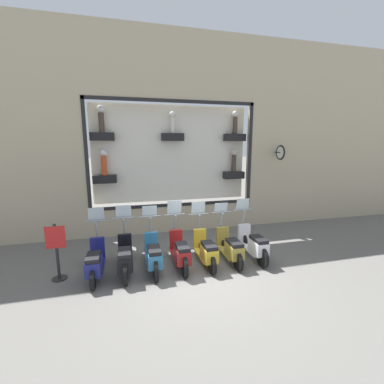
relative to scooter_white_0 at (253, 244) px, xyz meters
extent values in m
plane|color=#66635E|center=(-0.47, 1.77, -0.45)|extent=(120.00, 120.00, 0.00)
cube|color=tan|center=(3.13, 1.77, 0.05)|extent=(0.40, 6.14, 1.00)
cube|color=tan|center=(3.13, 1.77, 5.60)|extent=(0.40, 6.14, 2.36)
cube|color=black|center=(2.92, 1.77, 4.36)|extent=(0.04, 6.14, 0.12)
cube|color=black|center=(2.92, 1.77, 0.61)|extent=(0.04, 6.14, 0.12)
cube|color=black|center=(2.92, -1.24, 2.49)|extent=(0.04, 0.12, 3.88)
cube|color=black|center=(2.92, 4.78, 2.49)|extent=(0.04, 0.12, 3.88)
cube|color=white|center=(3.48, 1.77, 2.49)|extent=(0.04, 5.90, 3.64)
cube|color=black|center=(3.26, -0.72, 3.12)|extent=(0.36, 0.82, 0.28)
cylinder|color=#47382D|center=(3.26, -0.72, 3.59)|extent=(0.18, 0.18, 0.65)
sphere|color=white|center=(3.26, -0.72, 4.03)|extent=(0.23, 0.23, 0.23)
cube|color=black|center=(3.26, 1.77, 3.12)|extent=(0.36, 0.82, 0.28)
cylinder|color=silver|center=(3.26, 1.77, 3.55)|extent=(0.16, 0.16, 0.58)
sphere|color=white|center=(3.26, 1.77, 3.95)|extent=(0.21, 0.21, 0.21)
cube|color=black|center=(3.26, 4.26, 3.12)|extent=(0.36, 0.82, 0.28)
cylinder|color=#47382D|center=(3.26, 4.26, 3.60)|extent=(0.19, 0.19, 0.67)
sphere|color=white|center=(3.26, 4.26, 4.05)|extent=(0.24, 0.24, 0.24)
cube|color=black|center=(3.26, -0.72, 1.63)|extent=(0.36, 0.82, 0.28)
cylinder|color=#47382D|center=(3.26, -0.72, 2.10)|extent=(0.18, 0.18, 0.66)
sphere|color=beige|center=(3.26, -0.72, 2.55)|extent=(0.24, 0.24, 0.24)
cube|color=black|center=(3.26, 4.26, 1.63)|extent=(0.36, 0.82, 0.28)
cylinder|color=#CC4C23|center=(3.26, 4.26, 2.11)|extent=(0.19, 0.19, 0.68)
sphere|color=white|center=(3.26, 4.26, 2.57)|extent=(0.25, 0.25, 0.25)
cylinder|color=black|center=(2.76, -2.38, 2.54)|extent=(0.35, 0.05, 0.05)
torus|color=black|center=(2.58, -2.38, 2.54)|extent=(0.58, 0.06, 0.58)
cylinder|color=white|center=(2.58, -2.38, 2.54)|extent=(0.48, 0.03, 0.48)
cylinder|color=black|center=(0.72, 0.00, -0.17)|extent=(0.55, 0.09, 0.55)
cylinder|color=black|center=(-0.54, 0.00, -0.17)|extent=(0.55, 0.09, 0.55)
cube|color=silver|center=(0.09, 0.00, -0.18)|extent=(1.02, 0.38, 0.06)
cube|color=silver|center=(-0.28, 0.00, 0.03)|extent=(0.61, 0.35, 0.36)
cube|color=black|center=(-0.28, 0.00, 0.26)|extent=(0.58, 0.31, 0.10)
cube|color=silver|center=(0.64, 0.00, 0.13)|extent=(0.12, 0.37, 0.56)
cylinder|color=gray|center=(0.71, 0.00, 0.62)|extent=(0.20, 0.06, 0.45)
cylinder|color=gray|center=(0.77, 0.00, 0.83)|extent=(0.04, 0.61, 0.04)
cube|color=silver|center=(0.81, 0.00, 1.01)|extent=(0.09, 0.42, 0.36)
cylinder|color=black|center=(0.75, 0.72, -0.20)|extent=(0.49, 0.09, 0.49)
cylinder|color=black|center=(-0.56, 0.72, -0.20)|extent=(0.49, 0.09, 0.49)
cube|color=olive|center=(0.09, 0.72, -0.21)|extent=(1.02, 0.38, 0.06)
cube|color=olive|center=(-0.28, 0.72, 0.00)|extent=(0.61, 0.35, 0.36)
cube|color=black|center=(-0.28, 0.72, 0.23)|extent=(0.58, 0.31, 0.10)
cube|color=olive|center=(0.64, 0.72, 0.10)|extent=(0.12, 0.37, 0.56)
cylinder|color=gray|center=(0.71, 0.72, 0.59)|extent=(0.20, 0.06, 0.45)
cylinder|color=gray|center=(0.77, 0.72, 0.80)|extent=(0.04, 0.60, 0.04)
cube|color=silver|center=(0.81, 0.72, 0.95)|extent=(0.08, 0.42, 0.29)
cylinder|color=black|center=(0.75, 1.45, -0.21)|extent=(0.48, 0.09, 0.48)
cylinder|color=black|center=(-0.57, 1.45, -0.21)|extent=(0.48, 0.09, 0.48)
cube|color=gold|center=(0.09, 1.45, -0.22)|extent=(1.02, 0.39, 0.06)
cube|color=gold|center=(-0.28, 1.45, -0.01)|extent=(0.61, 0.35, 0.36)
cube|color=black|center=(-0.28, 1.45, 0.22)|extent=(0.58, 0.31, 0.10)
cube|color=gold|center=(0.64, 1.45, 0.09)|extent=(0.12, 0.37, 0.56)
cylinder|color=gray|center=(0.71, 1.45, 0.58)|extent=(0.20, 0.06, 0.45)
cylinder|color=gray|center=(0.77, 1.45, 0.80)|extent=(0.04, 0.60, 0.04)
cube|color=silver|center=(0.81, 1.45, 0.98)|extent=(0.09, 0.42, 0.37)
cylinder|color=black|center=(0.72, 2.17, -0.17)|extent=(0.55, 0.09, 0.55)
cylinder|color=black|center=(-0.54, 2.17, -0.17)|extent=(0.55, 0.09, 0.55)
cube|color=maroon|center=(0.09, 2.17, -0.18)|extent=(1.02, 0.39, 0.06)
cube|color=maroon|center=(-0.28, 2.17, 0.03)|extent=(0.61, 0.35, 0.36)
cube|color=black|center=(-0.28, 2.17, 0.26)|extent=(0.58, 0.31, 0.10)
cube|color=maroon|center=(0.64, 2.17, 0.13)|extent=(0.12, 0.37, 0.56)
cylinder|color=gray|center=(0.71, 2.17, 0.62)|extent=(0.20, 0.06, 0.45)
cylinder|color=gray|center=(0.77, 2.17, 0.83)|extent=(0.04, 0.60, 0.04)
cube|color=silver|center=(0.81, 2.17, 1.04)|extent=(0.10, 0.42, 0.42)
cylinder|color=black|center=(0.73, 2.90, -0.18)|extent=(0.53, 0.09, 0.53)
cylinder|color=black|center=(-0.55, 2.90, -0.18)|extent=(0.53, 0.09, 0.53)
cube|color=teal|center=(0.09, 2.90, -0.20)|extent=(1.02, 0.38, 0.06)
cube|color=teal|center=(-0.28, 2.90, 0.01)|extent=(0.61, 0.35, 0.36)
cube|color=black|center=(-0.28, 2.90, 0.24)|extent=(0.58, 0.31, 0.10)
cube|color=teal|center=(0.64, 2.90, 0.11)|extent=(0.12, 0.37, 0.56)
cylinder|color=gray|center=(0.71, 2.90, 0.61)|extent=(0.20, 0.06, 0.45)
cylinder|color=gray|center=(0.77, 2.90, 0.82)|extent=(0.04, 0.60, 0.04)
cube|color=silver|center=(0.81, 2.90, 0.98)|extent=(0.08, 0.42, 0.31)
cylinder|color=black|center=(0.72, 3.62, -0.17)|extent=(0.55, 0.09, 0.55)
cylinder|color=black|center=(-0.54, 3.62, -0.17)|extent=(0.55, 0.09, 0.55)
cube|color=black|center=(0.09, 3.62, -0.19)|extent=(1.02, 0.38, 0.06)
cube|color=black|center=(-0.28, 3.62, 0.02)|extent=(0.61, 0.35, 0.36)
cube|color=black|center=(-0.28, 3.62, 0.25)|extent=(0.58, 0.31, 0.10)
cube|color=black|center=(0.64, 3.62, 0.12)|extent=(0.12, 0.37, 0.56)
cylinder|color=gray|center=(0.71, 3.62, 0.62)|extent=(0.20, 0.06, 0.45)
cylinder|color=gray|center=(0.77, 3.62, 0.83)|extent=(0.04, 0.61, 0.04)
cube|color=silver|center=(0.81, 3.62, 1.01)|extent=(0.09, 0.42, 0.36)
cylinder|color=black|center=(0.75, 4.35, -0.21)|extent=(0.47, 0.09, 0.47)
cylinder|color=black|center=(-0.57, 4.35, -0.21)|extent=(0.47, 0.09, 0.47)
cube|color=navy|center=(0.09, 4.35, -0.22)|extent=(1.02, 0.38, 0.06)
cube|color=navy|center=(-0.28, 4.35, -0.01)|extent=(0.61, 0.35, 0.36)
cube|color=black|center=(-0.28, 4.35, 0.22)|extent=(0.58, 0.31, 0.10)
cube|color=navy|center=(0.64, 4.35, 0.09)|extent=(0.12, 0.37, 0.56)
cylinder|color=gray|center=(0.71, 4.35, 0.58)|extent=(0.20, 0.06, 0.45)
cylinder|color=gray|center=(0.77, 4.35, 0.79)|extent=(0.04, 0.61, 0.04)
cube|color=silver|center=(0.81, 4.35, 0.98)|extent=(0.09, 0.42, 0.37)
cylinder|color=#232326|center=(0.13, 5.22, -0.44)|extent=(0.36, 0.36, 0.02)
cylinder|color=#232326|center=(0.13, 5.22, 0.26)|extent=(0.07, 0.07, 1.42)
cube|color=red|center=(0.11, 5.22, 0.65)|extent=(0.03, 0.45, 0.55)
camera|label=1|loc=(-6.40, 3.46, 2.86)|focal=24.00mm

